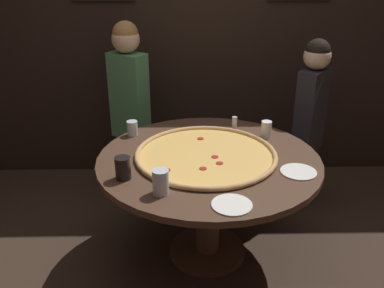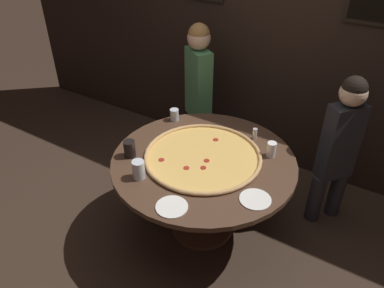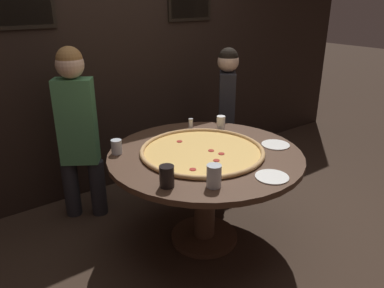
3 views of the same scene
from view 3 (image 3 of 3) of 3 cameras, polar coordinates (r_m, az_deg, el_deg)
name	(u,v)px [view 3 (image 3 of 3)]	position (r m, az deg, el deg)	size (l,w,h in m)	color
ground_plane	(204,238)	(3.07, 1.86, -14.14)	(24.00, 24.00, 0.00)	#38281E
back_wall	(118,52)	(3.62, -11.22, 13.57)	(6.40, 0.08, 2.60)	black
dining_table	(205,172)	(2.76, 2.01, -4.23)	(1.40, 1.40, 0.74)	#4C3323
giant_pizza	(202,151)	(2.69, 1.56, -1.05)	(0.90, 0.90, 0.03)	#EAB75B
drink_cup_near_right	(117,147)	(2.72, -11.42, -0.42)	(0.08, 0.08, 0.10)	silver
drink_cup_by_shaker	(221,123)	(3.15, 4.42, 3.22)	(0.07, 0.07, 0.12)	white
drink_cup_front_edge	(167,176)	(2.21, -3.86, -4.94)	(0.09, 0.09, 0.13)	black
drink_cup_far_right	(214,176)	(2.21, 3.36, -4.88)	(0.09, 0.09, 0.14)	silver
white_plate_near_front	(276,145)	(2.90, 12.61, -0.11)	(0.21, 0.21, 0.01)	white
white_plate_left_side	(272,177)	(2.39, 12.08, -4.92)	(0.21, 0.21, 0.01)	white
condiment_shaker	(191,124)	(3.14, -0.19, 3.05)	(0.04, 0.04, 0.10)	silver
diner_far_left	(227,108)	(3.70, 5.29, 5.48)	(0.31, 0.33, 1.35)	#232328
diner_side_right	(77,125)	(3.15, -17.10, 2.72)	(0.37, 0.31, 1.45)	#232328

